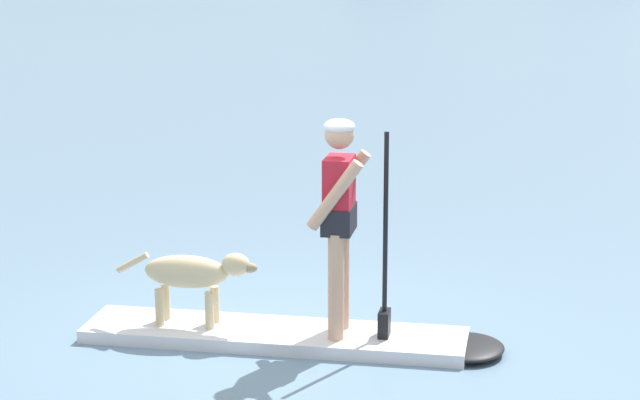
# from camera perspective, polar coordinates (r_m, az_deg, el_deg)

# --- Properties ---
(ground_plane) EXTENTS (400.00, 400.00, 0.00)m
(ground_plane) POSITION_cam_1_polar(r_m,az_deg,el_deg) (9.26, -2.19, -6.77)
(ground_plane) COLOR slate
(paddleboard) EXTENTS (3.30, 1.20, 0.10)m
(paddleboard) POSITION_cam_1_polar(r_m,az_deg,el_deg) (9.20, -0.82, -6.57)
(paddleboard) COLOR silver
(paddleboard) RESTS_ON ground_plane
(person_paddler) EXTENTS (0.65, 0.54, 1.65)m
(person_paddler) POSITION_cam_1_polar(r_m,az_deg,el_deg) (8.86, 1.02, -0.55)
(person_paddler) COLOR tan
(person_paddler) RESTS_ON paddleboard
(dog) EXTENTS (1.12, 0.34, 0.59)m
(dog) POSITION_cam_1_polar(r_m,az_deg,el_deg) (9.26, -6.11, -3.56)
(dog) COLOR #CCB78C
(dog) RESTS_ON paddleboard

